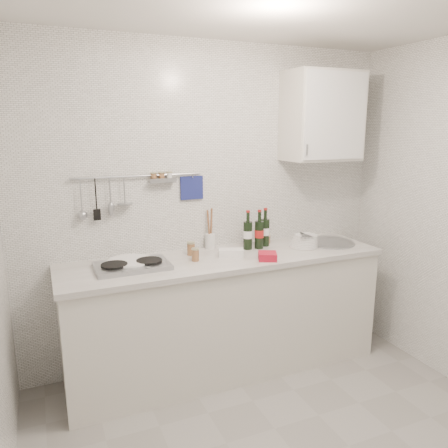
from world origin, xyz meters
name	(u,v)px	position (x,y,z in m)	size (l,w,h in m)	color
back_wall	(210,206)	(0.00, 1.40, 1.25)	(3.00, 0.02, 2.50)	silver
counter	(226,316)	(0.01, 1.10, 0.43)	(2.44, 0.64, 0.96)	beige
wall_rail	(136,189)	(-0.60, 1.37, 1.43)	(0.98, 0.09, 0.34)	#93969B
wall_cabinet	(322,116)	(0.90, 1.22, 1.95)	(0.60, 0.38, 0.70)	beige
plate_stack_hob	(129,263)	(-0.71, 1.16, 0.94)	(0.33, 0.32, 0.04)	#4765A2
plate_stack_sink	(305,241)	(0.70, 1.10, 0.97)	(0.24, 0.23, 0.10)	white
wine_bottles	(257,229)	(0.33, 1.22, 1.07)	(0.25, 0.12, 0.31)	black
butter_dish	(231,253)	(0.04, 1.08, 0.95)	(0.19, 0.09, 0.06)	white
strawberry_punnet	(267,256)	(0.25, 0.90, 0.95)	(0.13, 0.13, 0.05)	red
utensil_crock	(210,239)	(-0.02, 1.35, 1.00)	(0.08, 0.08, 0.33)	white
jar_a	(191,248)	(-0.23, 1.24, 0.97)	(0.06, 0.06, 0.10)	brown
jar_b	(267,238)	(0.47, 1.31, 0.96)	(0.06, 0.06, 0.08)	brown
jar_c	(266,240)	(0.42, 1.25, 0.96)	(0.06, 0.06, 0.09)	brown
jar_d	(195,254)	(-0.24, 1.08, 0.97)	(0.06, 0.06, 0.09)	brown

